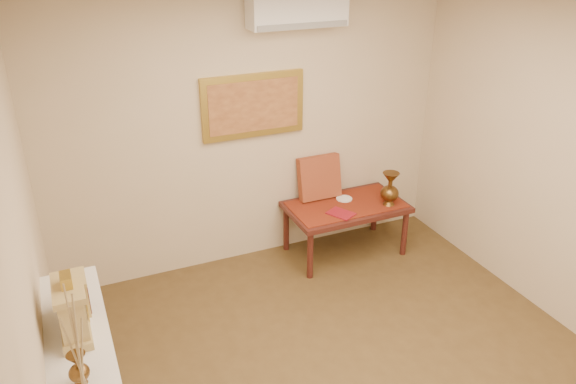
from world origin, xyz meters
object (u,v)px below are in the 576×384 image
brass_urn_tall (390,185)px  mantel_clock (72,310)px  wooden_chest (75,294)px  low_table (346,211)px

brass_urn_tall → mantel_clock: size_ratio=1.03×
mantel_clock → wooden_chest: bearing=84.4°
mantel_clock → low_table: size_ratio=0.34×
wooden_chest → low_table: wooden_chest is taller
low_table → wooden_chest: bearing=-152.8°
brass_urn_tall → low_table: 0.52m
mantel_clock → wooden_chest: mantel_clock is taller
mantel_clock → wooden_chest: size_ratio=1.68×
brass_urn_tall → mantel_clock: (-3.06, -1.41, 0.38)m
wooden_chest → low_table: size_ratio=0.20×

